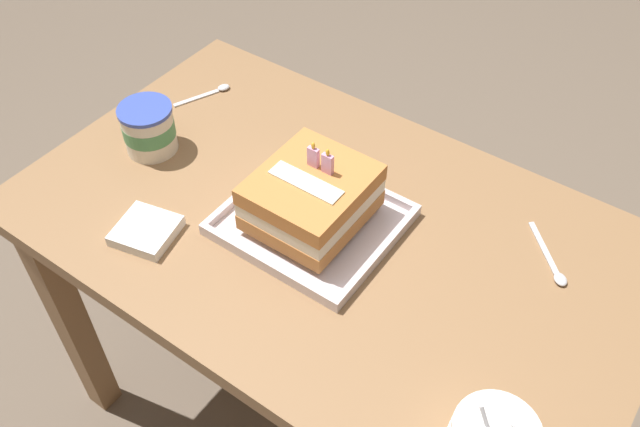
{
  "coord_description": "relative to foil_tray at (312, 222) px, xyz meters",
  "views": [
    {
      "loc": [
        0.48,
        -0.7,
        1.68
      ],
      "look_at": [
        -0.01,
        -0.01,
        0.79
      ],
      "focal_mm": 38.44,
      "sensor_mm": 36.0,
      "label": 1
    }
  ],
  "objects": [
    {
      "name": "ground_plane",
      "position": [
        0.03,
        0.02,
        -0.76
      ],
      "size": [
        8.0,
        8.0,
        0.0
      ],
      "primitive_type": "plane",
      "color": "#6B5B4C"
    },
    {
      "name": "dining_table",
      "position": [
        0.03,
        0.02,
        -0.12
      ],
      "size": [
        1.16,
        0.7,
        0.76
      ],
      "color": "olive",
      "rests_on": "ground_plane"
    },
    {
      "name": "foil_tray",
      "position": [
        0.0,
        0.0,
        0.0
      ],
      "size": [
        0.3,
        0.28,
        0.02
      ],
      "color": "silver",
      "rests_on": "dining_table"
    },
    {
      "name": "birthday_cake",
      "position": [
        0.0,
        0.0,
        0.06
      ],
      "size": [
        0.18,
        0.21,
        0.15
      ],
      "color": "#C57B3D",
      "rests_on": "foil_tray"
    },
    {
      "name": "ice_cream_tub",
      "position": [
        -0.39,
        -0.02,
        0.04
      ],
      "size": [
        0.11,
        0.11,
        0.1
      ],
      "color": "silver",
      "rests_on": "dining_table"
    },
    {
      "name": "serving_spoon_near_tray",
      "position": [
        0.4,
        0.16,
        -0.0
      ],
      "size": [
        0.12,
        0.12,
        0.01
      ],
      "color": "silver",
      "rests_on": "dining_table"
    },
    {
      "name": "serving_spoon_by_bowls",
      "position": [
        -0.41,
        0.2,
        -0.0
      ],
      "size": [
        0.07,
        0.13,
        0.01
      ],
      "color": "silver",
      "rests_on": "dining_table"
    },
    {
      "name": "napkin_pile",
      "position": [
        -0.23,
        -0.19,
        0.0
      ],
      "size": [
        0.12,
        0.12,
        0.02
      ],
      "color": "white",
      "rests_on": "dining_table"
    }
  ]
}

